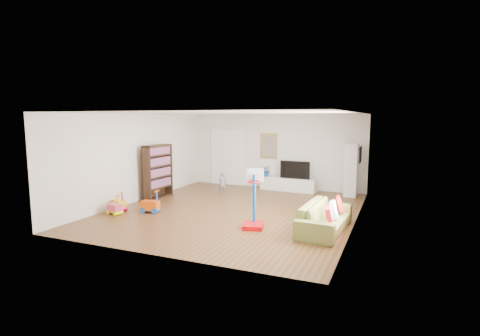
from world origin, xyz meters
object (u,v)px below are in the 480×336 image
at_px(media_console, 288,184).
at_px(bookshelf, 158,172).
at_px(basketball_hoop, 254,199).
at_px(sofa, 325,217).

xyz_separation_m(media_console, bookshelf, (-3.50, -2.90, 0.63)).
bearing_deg(basketball_hoop, sofa, 2.22).
height_order(media_console, bookshelf, bookshelf).
bearing_deg(sofa, bookshelf, 79.10).
relative_size(media_console, basketball_hoop, 1.43).
bearing_deg(basketball_hoop, bookshelf, 141.08).
xyz_separation_m(sofa, basketball_hoop, (-1.58, -0.46, 0.38)).
height_order(media_console, basketball_hoop, basketball_hoop).
distance_m(bookshelf, basketball_hoop, 4.39).
distance_m(bookshelf, sofa, 5.76).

